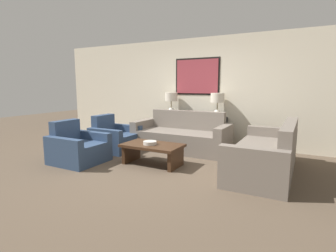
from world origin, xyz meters
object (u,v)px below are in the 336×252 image
object	(u,v)px
coffee_table	(153,150)
armchair_near_camera	(78,149)
couch_by_back_wall	(182,137)
decorative_bowl	(150,143)
table_lamp_left	(171,99)
couch_by_side	(266,156)
table_lamp_right	(217,101)
console_table	(193,130)
armchair_near_back_wall	(114,139)

from	to	relation	value
coffee_table	armchair_near_camera	xyz separation A→B (m)	(-1.36, -0.55, -0.02)
couch_by_back_wall	decorative_bowl	distance (m)	1.34
table_lamp_left	couch_by_side	size ratio (longest dim) A/B	0.26
table_lamp_right	console_table	bearing A→B (deg)	180.00
coffee_table	couch_by_side	bearing A→B (deg)	14.72
table_lamp_left	armchair_near_camera	size ratio (longest dim) A/B	0.65
coffee_table	table_lamp_right	bearing A→B (deg)	72.54
couch_by_side	armchair_near_back_wall	distance (m)	3.32
coffee_table	armchair_near_camera	size ratio (longest dim) A/B	1.24
decorative_bowl	couch_by_side	bearing A→B (deg)	15.74
decorative_bowl	armchair_near_camera	world-z (taller)	armchair_near_camera
armchair_near_camera	console_table	bearing A→B (deg)	61.44
table_lamp_left	couch_by_side	xyz separation A→B (m)	(2.57, -1.44, -0.83)
console_table	couch_by_side	world-z (taller)	couch_by_side
couch_by_side	decorative_bowl	xyz separation A→B (m)	(-1.98, -0.56, 0.12)
table_lamp_left	armchair_near_camera	distance (m)	2.75
coffee_table	decorative_bowl	distance (m)	0.15
table_lamp_right	couch_by_back_wall	xyz separation A→B (m)	(-0.62, -0.67, -0.83)
armchair_near_camera	armchair_near_back_wall	bearing A→B (deg)	90.00
couch_by_back_wall	couch_by_side	size ratio (longest dim) A/B	1.00
table_lamp_left	coffee_table	bearing A→B (deg)	-72.45
coffee_table	armchair_near_back_wall	size ratio (longest dim) A/B	1.24
couch_by_side	table_lamp_right	bearing A→B (deg)	132.85
console_table	decorative_bowl	xyz separation A→B (m)	(-0.03, -2.00, 0.06)
coffee_table	armchair_near_camera	distance (m)	1.47
couch_by_side	armchair_near_back_wall	world-z (taller)	couch_by_side
table_lamp_left	couch_by_side	distance (m)	3.06
armchair_near_back_wall	coffee_table	bearing A→B (deg)	-21.89
table_lamp_left	table_lamp_right	size ratio (longest dim) A/B	1.00
couch_by_back_wall	coffee_table	bearing A→B (deg)	-89.93
console_table	coffee_table	distance (m)	1.96
console_table	table_lamp_left	world-z (taller)	table_lamp_left
table_lamp_right	couch_by_side	size ratio (longest dim) A/B	0.26
couch_by_back_wall	armchair_near_camera	distance (m)	2.28
couch_by_back_wall	armchair_near_back_wall	xyz separation A→B (m)	(-1.36, -0.74, -0.03)
console_table	coffee_table	size ratio (longest dim) A/B	1.49
console_table	armchair_near_back_wall	world-z (taller)	armchair_near_back_wall
console_table	couch_by_back_wall	bearing A→B (deg)	-90.00
table_lamp_right	armchair_near_camera	bearing A→B (deg)	-128.33
table_lamp_left	coffee_table	xyz separation A→B (m)	(0.62, -1.96, -0.84)
table_lamp_right	decorative_bowl	bearing A→B (deg)	-107.81
couch_by_back_wall	console_table	bearing A→B (deg)	90.00
table_lamp_right	couch_by_back_wall	distance (m)	1.23
table_lamp_left	table_lamp_right	world-z (taller)	same
couch_by_back_wall	armchair_near_back_wall	distance (m)	1.55
table_lamp_right	couch_by_side	distance (m)	2.13
table_lamp_left	coffee_table	world-z (taller)	table_lamp_left
table_lamp_right	coffee_table	distance (m)	2.21
couch_by_side	decorative_bowl	size ratio (longest dim) A/B	8.79
table_lamp_left	couch_by_back_wall	bearing A→B (deg)	-47.36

